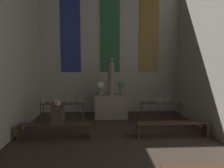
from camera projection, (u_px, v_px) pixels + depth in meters
The scene contains 10 objects.
wall_back at pixel (110, 48), 9.59m from camera, with size 6.33×0.16×5.63m.
altar at pixel (111, 106), 8.84m from camera, with size 1.30×0.74×0.95m.
statue at pixel (111, 77), 8.71m from camera, with size 0.26×0.26×1.47m.
flower_vase_left at pixel (100, 86), 8.73m from camera, with size 0.29×0.29×0.53m.
flower_vase_right at pixel (122, 86), 8.77m from camera, with size 0.29×0.29×0.53m.
candle_rack_left at pixel (62, 106), 7.65m from camera, with size 1.49×0.38×1.03m.
candle_rack_right at pixel (161, 105), 7.82m from camera, with size 1.49×0.38×1.03m.
pew_back_left at pixel (55, 128), 6.51m from camera, with size 2.17×0.36×0.44m.
pew_back_right at pixel (172, 126), 6.68m from camera, with size 2.17×0.36×0.44m.
person_seated at pixel (58, 114), 6.46m from camera, with size 0.36×0.24×0.73m.
Camera 1 is at (-0.39, 1.14, 2.36)m, focal length 35.00 mm.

